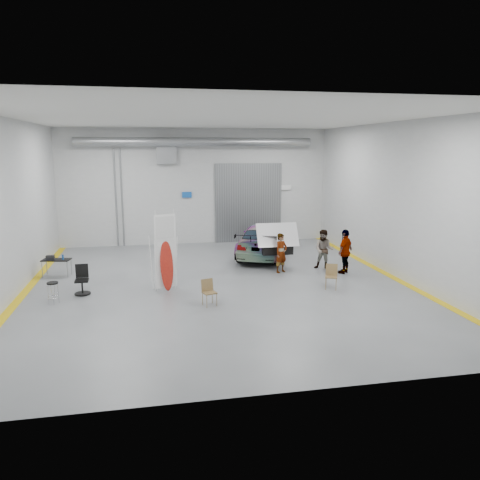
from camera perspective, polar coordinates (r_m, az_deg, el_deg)
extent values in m
plane|color=slate|center=(17.45, -2.56, -5.47)|extent=(16.00, 16.00, 0.00)
cube|color=#B1B3B6|center=(17.28, -26.32, 3.39)|extent=(0.02, 16.00, 6.00)
cube|color=#B1B3B6|center=(19.14, 18.63, 4.60)|extent=(0.02, 16.00, 6.00)
cube|color=#B1B3B6|center=(24.75, -5.37, 6.47)|extent=(14.00, 0.02, 6.00)
cube|color=#B1B3B6|center=(9.10, 4.72, -1.46)|extent=(14.00, 0.02, 6.00)
cube|color=silver|center=(16.76, -2.74, 14.60)|extent=(14.00, 16.00, 0.02)
cube|color=gray|center=(25.18, 1.05, 4.54)|extent=(3.60, 0.12, 4.20)
cube|color=gray|center=(24.49, -8.98, 10.56)|extent=(1.00, 0.50, 1.20)
cylinder|color=gray|center=(24.07, -5.33, 11.83)|extent=(11.90, 0.44, 0.44)
cube|color=#144FA7|center=(24.66, -6.50, 5.50)|extent=(0.50, 0.04, 0.30)
cube|color=white|center=(25.60, 5.47, 6.40)|extent=(0.70, 0.04, 0.25)
cylinder|color=gray|center=(24.63, -14.19, 5.00)|extent=(0.08, 0.08, 5.00)
cylinder|color=gray|center=(24.65, -14.89, 4.97)|extent=(0.08, 0.08, 5.00)
cube|color=gold|center=(17.83, -25.02, -6.15)|extent=(0.30, 16.00, 0.01)
cube|color=gold|center=(19.61, 17.71, -4.12)|extent=(0.30, 16.00, 0.01)
imported|color=silver|center=(21.92, 2.91, -0.02)|extent=(3.89, 5.59, 1.50)
imported|color=#885F4A|center=(19.04, 5.05, -1.58)|extent=(0.70, 0.62, 1.61)
imported|color=#477482|center=(19.76, 10.20, -1.16)|extent=(1.02, 0.96, 1.68)
imported|color=#9F6235|center=(19.29, 12.70, -1.36)|extent=(1.07, 1.01, 1.81)
cube|color=white|center=(16.78, -9.26, -2.87)|extent=(0.78, 0.31, 1.74)
ellipsoid|color=red|center=(16.71, -9.24, -3.09)|extent=(0.53, 0.38, 1.83)
cube|color=white|center=(16.49, -9.40, 1.52)|extent=(0.75, 0.30, 0.92)
cylinder|color=white|center=(16.66, -10.47, -1.30)|extent=(0.02, 0.02, 2.90)
cylinder|color=white|center=(16.68, -8.15, -1.21)|extent=(0.02, 0.02, 2.90)
cube|color=brown|center=(15.10, -3.74, -6.42)|extent=(0.50, 0.48, 0.04)
cube|color=brown|center=(15.21, -3.84, -5.43)|extent=(0.41, 0.19, 0.38)
cube|color=brown|center=(17.14, 11.06, -4.41)|extent=(0.54, 0.53, 0.04)
cube|color=brown|center=(17.25, 10.85, -3.51)|extent=(0.42, 0.25, 0.40)
cylinder|color=black|center=(16.32, -21.90, -4.88)|extent=(0.35, 0.35, 0.05)
torus|color=silver|center=(16.45, -21.78, -6.48)|extent=(0.37, 0.37, 0.02)
cylinder|color=gray|center=(19.77, -22.94, -3.41)|extent=(0.03, 0.03, 0.65)
cylinder|color=gray|center=(19.58, -20.12, -3.33)|extent=(0.03, 0.03, 0.65)
cylinder|color=gray|center=(20.19, -22.68, -3.10)|extent=(0.03, 0.03, 0.65)
cylinder|color=gray|center=(20.01, -19.92, -3.02)|extent=(0.03, 0.03, 0.65)
cube|color=black|center=(19.80, -21.49, -2.26)|extent=(1.16, 0.73, 0.04)
cylinder|color=#184694|center=(19.64, -20.79, -1.96)|extent=(0.07, 0.07, 0.20)
cube|color=black|center=(19.87, -22.12, -1.97)|extent=(0.31, 0.20, 0.16)
cylinder|color=black|center=(17.18, -18.63, -6.19)|extent=(0.54, 0.54, 0.04)
cylinder|color=black|center=(17.12, -18.68, -5.45)|extent=(0.06, 0.06, 0.47)
cube|color=black|center=(17.05, -18.73, -4.69)|extent=(0.46, 0.46, 0.07)
cube|color=black|center=(17.19, -18.69, -3.57)|extent=(0.43, 0.07, 0.49)
cube|color=silver|center=(19.56, 4.57, 0.90)|extent=(1.75, 1.06, 0.04)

